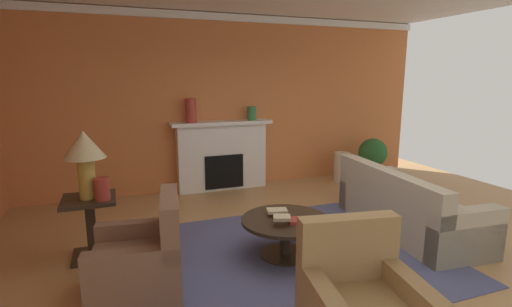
{
  "coord_description": "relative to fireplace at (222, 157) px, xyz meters",
  "views": [
    {
      "loc": [
        -1.96,
        -3.63,
        2.01
      ],
      "look_at": [
        -0.22,
        1.05,
        1.0
      ],
      "focal_mm": 26.59,
      "sensor_mm": 36.0,
      "label": 1
    }
  ],
  "objects": [
    {
      "name": "book_small_novel",
      "position": [
        -0.17,
        -2.99,
        -0.05
      ],
      "size": [
        0.22,
        0.21,
        0.04
      ],
      "primitive_type": "cube",
      "rotation": [
        0.0,
        0.0,
        -0.38
      ],
      "color": "tan",
      "rests_on": "coffee_table"
    },
    {
      "name": "sofa",
      "position": [
        1.75,
        -2.72,
        -0.29
      ],
      "size": [
        1.06,
        2.16,
        0.85
      ],
      "color": "#BCB299",
      "rests_on": "ground_plane"
    },
    {
      "name": "vase_tall_corner",
      "position": [
        2.34,
        -0.3,
        -0.3
      ],
      "size": [
        0.31,
        0.31,
        0.57
      ],
      "primitive_type": "cylinder",
      "color": "beige",
      "rests_on": "ground_plane"
    },
    {
      "name": "book_red_cover",
      "position": [
        0.05,
        -2.98,
        -0.12
      ],
      "size": [
        0.29,
        0.24,
        0.04
      ],
      "primitive_type": "cube",
      "rotation": [
        0.0,
        0.0,
        -0.27
      ],
      "color": "maroon",
      "rests_on": "coffee_table"
    },
    {
      "name": "ground_plane",
      "position": [
        0.2,
        -2.85,
        -0.59
      ],
      "size": [
        9.38,
        9.38,
        0.0
      ],
      "primitive_type": "plane",
      "color": "tan"
    },
    {
      "name": "crown_moulding",
      "position": [
        0.2,
        0.13,
        2.43
      ],
      "size": [
        7.81,
        0.08,
        0.12
      ],
      "primitive_type": "cube",
      "color": "white"
    },
    {
      "name": "potted_plant",
      "position": [
        2.94,
        -0.44,
        -0.1
      ],
      "size": [
        0.56,
        0.56,
        0.83
      ],
      "color": "#333333",
      "rests_on": "ground_plane"
    },
    {
      "name": "fireplace",
      "position": [
        0.0,
        0.0,
        0.0
      ],
      "size": [
        1.8,
        0.35,
        1.24
      ],
      "color": "white",
      "rests_on": "ground_plane"
    },
    {
      "name": "vase_on_side_table",
      "position": [
        -1.95,
        -2.2,
        0.24
      ],
      "size": [
        0.16,
        0.16,
        0.25
      ],
      "primitive_type": "cylinder",
      "color": "#9E3328",
      "rests_on": "side_table"
    },
    {
      "name": "armchair_near_window",
      "position": [
        -1.63,
        -3.06,
        -0.28
      ],
      "size": [
        0.9,
        0.9,
        0.95
      ],
      "color": "brown",
      "rests_on": "ground_plane"
    },
    {
      "name": "coffee_table",
      "position": [
        -0.05,
        -2.83,
        -0.25
      ],
      "size": [
        1.0,
        1.0,
        0.45
      ],
      "color": "#2D2319",
      "rests_on": "ground_plane"
    },
    {
      "name": "side_table",
      "position": [
        -2.1,
        -2.08,
        -0.19
      ],
      "size": [
        0.56,
        0.56,
        0.7
      ],
      "color": "#2D2319",
      "rests_on": "ground_plane"
    },
    {
      "name": "book_art_folio",
      "position": [
        -0.09,
        -2.69,
        -0.08
      ],
      "size": [
        0.26,
        0.21,
        0.03
      ],
      "primitive_type": "cube",
      "rotation": [
        0.0,
        0.0,
        -0.25
      ],
      "color": "tan",
      "rests_on": "coffee_table"
    },
    {
      "name": "wall_fireplace",
      "position": [
        0.2,
        0.21,
        0.96
      ],
      "size": [
        7.81,
        0.12,
        3.1
      ],
      "primitive_type": "cube",
      "color": "#CC723D",
      "rests_on": "ground_plane"
    },
    {
      "name": "vase_mantel_left",
      "position": [
        -0.55,
        -0.05,
        0.86
      ],
      "size": [
        0.19,
        0.19,
        0.41
      ],
      "primitive_type": "cylinder",
      "color": "#9E3328",
      "rests_on": "fireplace"
    },
    {
      "name": "area_rug",
      "position": [
        -0.05,
        -2.83,
        -0.58
      ],
      "size": [
        3.5,
        2.76,
        0.01
      ],
      "primitive_type": "cube",
      "color": "#4C517A",
      "rests_on": "ground_plane"
    },
    {
      "name": "vase_mantel_right",
      "position": [
        0.55,
        -0.05,
        0.78
      ],
      "size": [
        0.16,
        0.16,
        0.25
      ],
      "primitive_type": "cylinder",
      "color": "#33703D",
      "rests_on": "fireplace"
    },
    {
      "name": "table_lamp",
      "position": [
        -2.1,
        -2.08,
        0.64
      ],
      "size": [
        0.44,
        0.44,
        0.75
      ],
      "color": "#B28E38",
      "rests_on": "side_table"
    }
  ]
}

